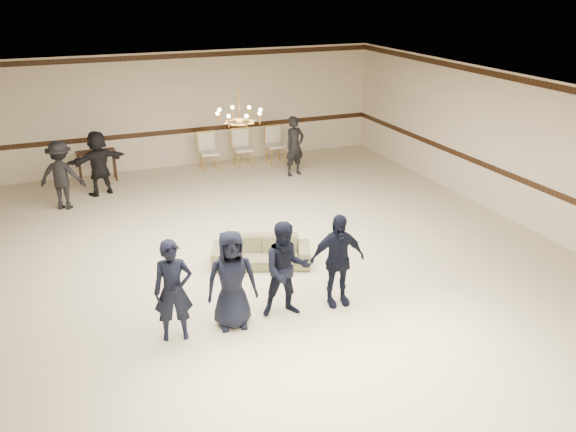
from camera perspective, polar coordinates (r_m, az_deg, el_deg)
name	(u,v)px	position (r m, az deg, el deg)	size (l,w,h in m)	color
room	(258,186)	(10.79, -2.83, 2.87)	(12.01, 14.01, 3.21)	beige
chair_rail	(176,132)	(17.44, -10.63, 7.88)	(12.00, 0.02, 0.14)	black
crown_molding	(170,56)	(17.07, -11.13, 14.66)	(12.00, 0.02, 0.14)	black
chandelier	(239,105)	(11.37, -4.68, 10.47)	(0.94, 0.94, 0.89)	#B38339
boy_a	(173,291)	(9.06, -10.85, -6.99)	(0.58, 0.38, 1.60)	black
boy_b	(232,280)	(9.24, -5.37, -6.05)	(0.78, 0.51, 1.60)	black
boy_c	(286,270)	(9.50, -0.17, -5.11)	(0.78, 0.60, 1.60)	black
boy_d	(337,260)	(9.84, 4.70, -4.19)	(0.93, 0.39, 1.60)	black
settee	(261,252)	(11.34, -2.57, -3.42)	(1.84, 0.72, 0.54)	#666444
adult_left	(61,175)	(14.87, -20.72, 3.64)	(1.05, 0.60, 1.62)	black
adult_mid	(98,163)	(15.58, -17.57, 4.83)	(1.51, 0.48, 1.62)	black
adult_right	(295,146)	(16.37, 0.64, 6.66)	(0.59, 0.39, 1.62)	black
banquet_chair_left	(209,152)	(16.98, -7.53, 6.02)	(0.51, 0.51, 1.05)	beige
banquet_chair_mid	(243,149)	(17.25, -4.31, 6.40)	(0.51, 0.51, 1.05)	beige
banquet_chair_right	(276,145)	(17.57, -1.19, 6.75)	(0.51, 0.51, 1.05)	beige
console_table	(97,166)	(16.73, -17.67, 4.54)	(1.00, 0.42, 0.84)	black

